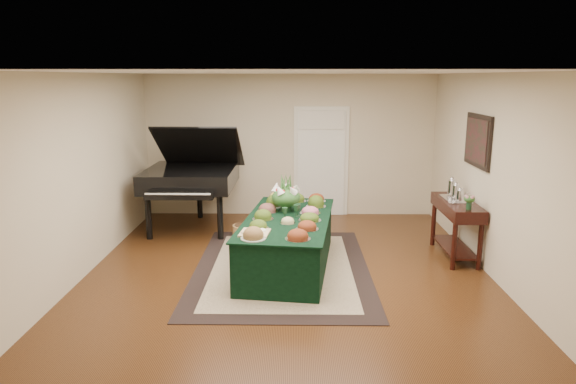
{
  "coord_description": "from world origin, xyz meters",
  "views": [
    {
      "loc": [
        0.09,
        -6.78,
        2.65
      ],
      "look_at": [
        0.0,
        0.3,
        1.05
      ],
      "focal_mm": 32.0,
      "sensor_mm": 36.0,
      "label": 1
    }
  ],
  "objects_px": {
    "floral_centerpiece": "(286,194)",
    "grand_piano": "(191,177)",
    "mahogany_sideboard": "(457,214)",
    "buffet_table": "(288,243)"
  },
  "relations": [
    {
      "from": "buffet_table",
      "to": "floral_centerpiece",
      "type": "relative_size",
      "value": 5.82
    },
    {
      "from": "buffet_table",
      "to": "mahogany_sideboard",
      "type": "bearing_deg",
      "value": 11.08
    },
    {
      "from": "floral_centerpiece",
      "to": "grand_piano",
      "type": "relative_size",
      "value": 0.24
    },
    {
      "from": "buffet_table",
      "to": "floral_centerpiece",
      "type": "distance_m",
      "value": 0.72
    },
    {
      "from": "grand_piano",
      "to": "mahogany_sideboard",
      "type": "bearing_deg",
      "value": -18.6
    },
    {
      "from": "buffet_table",
      "to": "mahogany_sideboard",
      "type": "height_order",
      "value": "mahogany_sideboard"
    },
    {
      "from": "mahogany_sideboard",
      "to": "buffet_table",
      "type": "bearing_deg",
      "value": -168.92
    },
    {
      "from": "floral_centerpiece",
      "to": "mahogany_sideboard",
      "type": "height_order",
      "value": "floral_centerpiece"
    },
    {
      "from": "grand_piano",
      "to": "floral_centerpiece",
      "type": "bearing_deg",
      "value": -42.27
    },
    {
      "from": "floral_centerpiece",
      "to": "grand_piano",
      "type": "bearing_deg",
      "value": 137.73
    }
  ]
}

